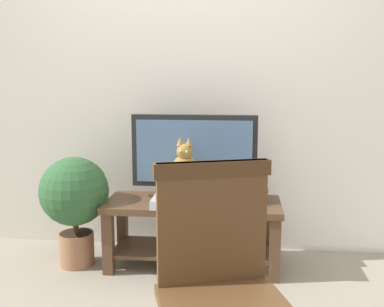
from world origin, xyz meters
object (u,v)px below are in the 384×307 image
Objects in this scene: media_box at (185,201)px; tv at (194,154)px; potted_plant at (74,198)px; wooden_chair at (220,277)px; tv_stand at (193,222)px; cat at (185,175)px; book_stack at (252,193)px.

tv is at bearing 78.06° from media_box.
tv reaches higher than potted_plant.
wooden_chair is at bearing -80.45° from tv.
wooden_chair is at bearing -79.85° from tv_stand.
wooden_chair is 1.70m from potted_plant.
media_box is at bearing -101.94° from tv.
cat reaches higher than media_box.
tv_stand is 2.94× the size of cat.
cat is 1.32m from wooden_chair.
tv is 1.13× the size of potted_plant.
cat is (-0.04, -0.11, 0.35)m from tv_stand.
book_stack is at bearing 19.49° from cat.
potted_plant is (-1.22, -0.11, -0.04)m from book_stack.
potted_plant reaches higher than tv_stand.
tv is 0.88m from potted_plant.
cat is (0.00, -0.01, 0.18)m from media_box.
wooden_chair is at bearing -51.30° from potted_plant.
media_box is at bearing 102.54° from wooden_chair.
tv_stand is at bearing 70.94° from cat.
media_box is 1.33m from wooden_chair.
tv is 2.13× the size of cat.
tv_stand is 0.83m from potted_plant.
tv reaches higher than book_stack.
potted_plant is at bearing -175.60° from tv_stand.
potted_plant is at bearing 128.70° from wooden_chair.
tv_stand is 0.37m from cat.
tv_stand is 1.38× the size of tv.
cat is at bearing -100.80° from tv.
book_stack is (0.15, 1.44, -0.05)m from wooden_chair.
wooden_chair is 1.45m from book_stack.
potted_plant is (-0.78, 0.05, -0.19)m from cat.
tv is at bearing 89.98° from tv_stand.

